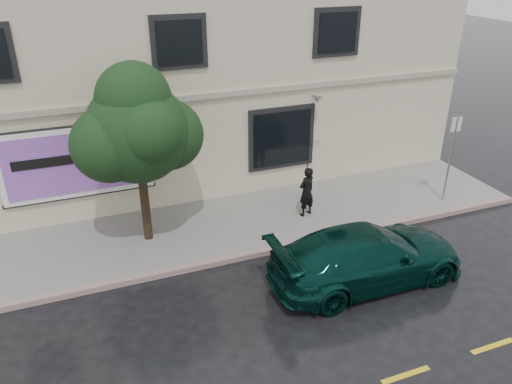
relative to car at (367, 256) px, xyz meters
name	(u,v)px	position (x,y,z in m)	size (l,w,h in m)	color
ground	(241,296)	(-3.15, 0.50, -0.73)	(90.00, 90.00, 0.00)	black
sidewalk	(204,230)	(-3.15, 3.75, -0.65)	(20.00, 3.50, 0.15)	gray
curb	(222,261)	(-3.15, 2.00, -0.65)	(20.00, 0.18, 0.16)	gray
building	(157,73)	(-3.15, 9.50, 2.77)	(20.00, 8.12, 7.00)	beige
billboard	(77,163)	(-6.35, 5.42, 1.33)	(4.30, 0.16, 2.20)	white
car	(367,256)	(0.00, 0.00, 0.00)	(2.20, 4.99, 1.45)	#072B25
pedestrian	(307,192)	(0.00, 3.40, 0.21)	(0.57, 0.38, 1.57)	black
umbrella	(308,156)	(0.00, 3.40, 1.38)	(1.05, 1.05, 0.77)	black
street_tree	(137,132)	(-4.77, 3.77, 2.58)	(2.67, 2.67, 4.51)	#302215
sign_pole	(451,152)	(4.62, 2.67, 1.12)	(0.35, 0.06, 2.86)	#93969B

